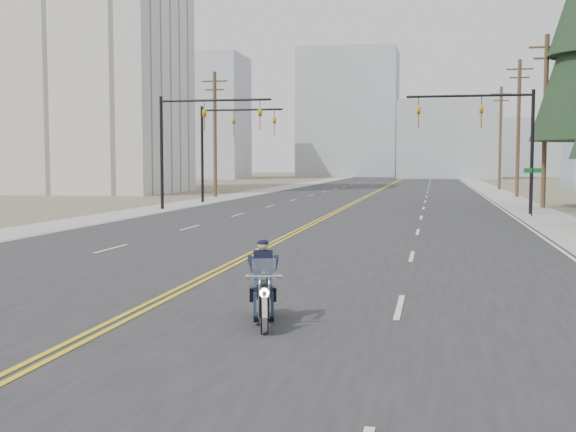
{
  "coord_description": "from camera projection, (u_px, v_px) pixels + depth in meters",
  "views": [
    {
      "loc": [
        5.65,
        -10.49,
        2.93
      ],
      "look_at": [
        2.09,
        7.03,
        1.6
      ],
      "focal_mm": 45.0,
      "sensor_mm": 36.0,
      "label": 1
    }
  ],
  "objects": [
    {
      "name": "haze_bldg_f",
      "position": [
        159.0,
        138.0,
        147.97
      ],
      "size": [
        12.0,
        12.0,
        16.0
      ],
      "primitive_type": "cube",
      "color": "#ADB2B7",
      "rests_on": "ground"
    },
    {
      "name": "ground_plane",
      "position": [
        74.0,
        345.0,
        11.6
      ],
      "size": [
        400.0,
        400.0,
        0.0
      ],
      "primitive_type": "plane",
      "color": "#776D56",
      "rests_on": "ground"
    },
    {
      "name": "sidewalk_right",
      "position": [
        490.0,
        190.0,
        77.72
      ],
      "size": [
        3.0,
        200.0,
        0.01
      ],
      "primitive_type": "cube",
      "color": "#A5A5A0",
      "rests_on": "ground"
    },
    {
      "name": "traffic_mast_far",
      "position": [
        224.0,
        136.0,
        52.17
      ],
      "size": [
        6.1,
        0.26,
        7.0
      ],
      "color": "black",
      "rests_on": "ground"
    },
    {
      "name": "traffic_mast_left",
      "position": [
        192.0,
        130.0,
        44.28
      ],
      "size": [
        7.1,
        0.26,
        7.0
      ],
      "color": "black",
      "rests_on": "ground"
    },
    {
      "name": "utility_pole_d",
      "position": [
        518.0,
        126.0,
        60.47
      ],
      "size": [
        2.2,
        0.3,
        11.5
      ],
      "color": "brown",
      "rests_on": "ground"
    },
    {
      "name": "utility_pole_c",
      "position": [
        545.0,
        118.0,
        45.83
      ],
      "size": [
        2.2,
        0.3,
        11.0
      ],
      "color": "brown",
      "rests_on": "ground"
    },
    {
      "name": "haze_bldg_d",
      "position": [
        349.0,
        114.0,
        149.83
      ],
      "size": [
        20.0,
        15.0,
        26.0
      ],
      "primitive_type": "cube",
      "color": "#ADB2B7",
      "rests_on": "ground"
    },
    {
      "name": "apartment_block",
      "position": [
        82.0,
        38.0,
        69.79
      ],
      "size": [
        18.0,
        14.0,
        30.0
      ],
      "primitive_type": "cube",
      "color": "silver",
      "rests_on": "ground"
    },
    {
      "name": "sidewalk_left",
      "position": [
        281.0,
        188.0,
        82.29
      ],
      "size": [
        3.0,
        200.0,
        0.01
      ],
      "primitive_type": "cube",
      "color": "#A5A5A0",
      "rests_on": "ground"
    },
    {
      "name": "motorcyclist",
      "position": [
        263.0,
        283.0,
        12.99
      ],
      "size": [
        1.3,
        2.1,
        1.52
      ],
      "primitive_type": null,
      "rotation": [
        0.0,
        0.0,
        3.4
      ],
      "color": "black",
      "rests_on": "ground"
    },
    {
      "name": "haze_bldg_a",
      "position": [
        206.0,
        118.0,
        130.11
      ],
      "size": [
        14.0,
        12.0,
        22.0
      ],
      "primitive_type": "cube",
      "color": "#B7BCC6",
      "rests_on": "ground"
    },
    {
      "name": "utility_pole_left",
      "position": [
        215.0,
        132.0,
        60.58
      ],
      "size": [
        2.2,
        0.3,
        10.5
      ],
      "color": "brown",
      "rests_on": "ground"
    },
    {
      "name": "utility_pole_e",
      "position": [
        500.0,
        136.0,
        77.1
      ],
      "size": [
        2.2,
        0.3,
        11.0
      ],
      "color": "brown",
      "rests_on": "ground"
    },
    {
      "name": "road",
      "position": [
        382.0,
        189.0,
        80.01
      ],
      "size": [
        20.0,
        200.0,
        0.01
      ],
      "primitive_type": "cube",
      "color": "#303033",
      "rests_on": "ground"
    },
    {
      "name": "haze_bldg_e",
      "position": [
        528.0,
        148.0,
        152.78
      ],
      "size": [
        14.0,
        14.0,
        12.0
      ],
      "primitive_type": "cube",
      "color": "#B7BCC6",
      "rests_on": "ground"
    },
    {
      "name": "street_sign",
      "position": [
        532.0,
        183.0,
        38.64
      ],
      "size": [
        0.9,
        0.06,
        2.62
      ],
      "color": "black",
      "rests_on": "ground"
    },
    {
      "name": "haze_bldg_b",
      "position": [
        448.0,
        140.0,
        131.65
      ],
      "size": [
        18.0,
        14.0,
        14.0
      ],
      "primitive_type": "cube",
      "color": "#ADB2B7",
      "rests_on": "ground"
    },
    {
      "name": "traffic_mast_right",
      "position": [
        495.0,
        127.0,
        40.72
      ],
      "size": [
        7.1,
        0.26,
        7.0
      ],
      "color": "black",
      "rests_on": "ground"
    }
  ]
}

